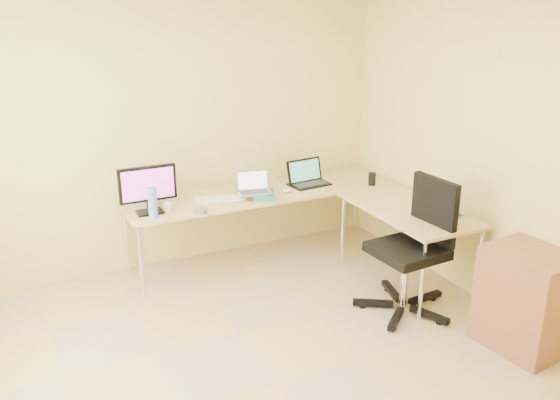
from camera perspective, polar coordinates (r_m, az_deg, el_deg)
name	(u,v)px	position (r m, az deg, el deg)	size (l,w,h in m)	color
floor	(278,384)	(4.12, -0.24, -17.73)	(4.50, 4.50, 0.00)	tan
wall_back	(174,132)	(5.54, -10.43, 6.63)	(4.50, 4.50, 0.00)	#E4D177
wall_right	(527,164)	(4.75, 23.27, 3.31)	(4.50, 4.50, 0.00)	#E4D177
desk_main	(263,226)	(5.68, -1.70, -2.61)	(2.65, 0.70, 0.73)	tan
desk_return	(406,246)	(5.36, 12.36, -4.44)	(0.70, 1.30, 0.73)	tan
monitor	(148,190)	(5.05, -12.94, 1.01)	(0.49, 0.16, 0.42)	black
book_stack	(264,195)	(5.37, -1.63, 0.49)	(0.19, 0.26, 0.04)	#1E6D5F
laptop_center	(254,183)	(5.33, -2.57, 1.69)	(0.31, 0.24, 0.20)	#9EA0AA
laptop_black	(310,173)	(5.71, 2.96, 2.69)	(0.39, 0.29, 0.25)	black
keyboard	(220,199)	(5.34, -5.97, 0.14)	(0.46, 0.13, 0.02)	white
mouse	(287,191)	(5.51, 0.68, 0.93)	(0.10, 0.07, 0.04)	silver
mug	(168,207)	(5.09, -11.07, -0.72)	(0.09, 0.09, 0.08)	white
cd_stack	(201,210)	(5.05, -7.87, -1.03)	(0.12, 0.12, 0.03)	#A29FBE
water_bottle	(153,203)	(4.94, -12.50, -0.26)	(0.08, 0.08, 0.27)	#5C8CD4
papers	(144,205)	(5.31, -13.31, -0.49)	(0.23, 0.33, 0.01)	beige
white_box	(163,194)	(5.44, -11.50, 0.54)	(0.22, 0.16, 0.08)	beige
desk_fan	(148,188)	(5.39, -12.93, 1.16)	(0.19, 0.19, 0.24)	white
black_cup	(372,179)	(5.79, 9.10, 2.07)	(0.07, 0.07, 0.13)	black
laptop_return	(445,202)	(5.08, 16.01, -0.18)	(0.29, 0.37, 0.25)	silver
office_chair	(407,255)	(4.84, 12.44, -5.38)	(0.68, 0.68, 1.13)	black
cabinet	(525,303)	(4.68, 23.13, -9.36)	(0.48, 0.59, 0.82)	#A45631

